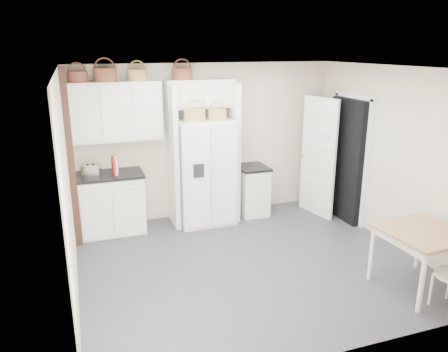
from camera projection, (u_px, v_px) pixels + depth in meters
name	position (u px, v px, depth m)	size (l,w,h in m)	color
floor	(250.00, 262.00, 6.01)	(4.50, 4.50, 0.00)	#3A3941
ceiling	(253.00, 68.00, 5.27)	(4.50, 4.50, 0.00)	white
wall_back	(206.00, 141.00, 7.45)	(4.50, 4.50, 0.00)	beige
wall_left	(68.00, 189.00, 4.93)	(4.00, 4.00, 0.00)	beige
wall_right	(394.00, 158.00, 6.34)	(4.00, 4.00, 0.00)	beige
refrigerator	(204.00, 172.00, 7.20)	(0.90, 0.72, 1.74)	white
base_cab_left	(111.00, 204.00, 6.89)	(1.00, 0.63, 0.92)	silver
base_cab_right	(252.00, 191.00, 7.66)	(0.47, 0.56, 0.83)	silver
dining_table	(420.00, 259.00, 5.27)	(0.92, 0.92, 0.76)	olive
counter_left	(109.00, 175.00, 6.75)	(1.04, 0.67, 0.04)	black
counter_right	(252.00, 167.00, 7.54)	(0.51, 0.60, 0.04)	black
toaster	(91.00, 170.00, 6.58)	(0.26, 0.15, 0.18)	silver
cookbook_red	(114.00, 166.00, 6.66)	(0.04, 0.18, 0.27)	#A01715
cookbook_cream	(116.00, 166.00, 6.67)	(0.04, 0.18, 0.27)	#F2E0C7
basket_upper_a	(78.00, 77.00, 6.35)	(0.28, 0.28, 0.16)	brown
basket_upper_b	(105.00, 75.00, 6.46)	(0.34, 0.34, 0.20)	brown
basket_upper_c	(137.00, 75.00, 6.62)	(0.29, 0.29, 0.17)	olive
basket_bridge_a	(182.00, 74.00, 6.84)	(0.32, 0.32, 0.18)	brown
basket_fridge_a	(195.00, 115.00, 6.78)	(0.34, 0.34, 0.18)	olive
basket_fridge_b	(217.00, 115.00, 6.90)	(0.30, 0.30, 0.16)	olive
upper_cabinet	(115.00, 111.00, 6.65)	(1.40, 0.34, 0.90)	silver
bridge_cabinet	(200.00, 94.00, 7.01)	(1.12, 0.34, 0.45)	silver
fridge_panel_left	(173.00, 157.00, 7.01)	(0.08, 0.60, 2.30)	silver
fridge_panel_right	(232.00, 152.00, 7.33)	(0.08, 0.60, 2.30)	silver
trim_post	(71.00, 161.00, 6.17)	(0.09, 0.09, 2.60)	black
doorway_void	(347.00, 160.00, 7.30)	(0.18, 0.85, 2.05)	black
door_slab	(318.00, 157.00, 7.49)	(0.80, 0.04, 2.05)	white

